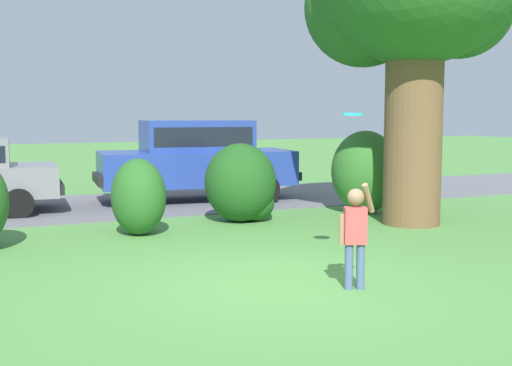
{
  "coord_description": "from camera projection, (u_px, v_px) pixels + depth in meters",
  "views": [
    {
      "loc": [
        -3.58,
        -7.04,
        2.1
      ],
      "look_at": [
        0.37,
        1.49,
        1.1
      ],
      "focal_mm": 46.48,
      "sensor_mm": 36.0,
      "label": 1
    }
  ],
  "objects": [
    {
      "name": "shrub_centre_left",
      "position": [
        139.0,
        197.0,
        11.38
      ],
      "size": [
        0.94,
        1.08,
        1.32
      ],
      "color": "#286023",
      "rests_on": "ground"
    },
    {
      "name": "child_thrower",
      "position": [
        355.0,
        230.0,
        7.84
      ],
      "size": [
        0.48,
        0.25,
        1.29
      ],
      "color": "#4C608C",
      "rests_on": "ground"
    },
    {
      "name": "shrub_centre",
      "position": [
        242.0,
        185.0,
        12.77
      ],
      "size": [
        1.39,
        1.36,
        1.52
      ],
      "color": "#1E511C",
      "rests_on": "ground"
    },
    {
      "name": "frisbee",
      "position": [
        353.0,
        114.0,
        8.78
      ],
      "size": [
        0.28,
        0.28,
        0.04
      ],
      "color": "#1EB7B2"
    },
    {
      "name": "ground_plane",
      "position": [
        280.0,
        286.0,
        8.07
      ],
      "size": [
        80.0,
        80.0,
        0.0
      ],
      "primitive_type": "plane",
      "color": "#518E42"
    },
    {
      "name": "parked_suv",
      "position": [
        196.0,
        156.0,
        15.67
      ],
      "size": [
        4.87,
        2.48,
        1.92
      ],
      "color": "#28429E",
      "rests_on": "ground"
    },
    {
      "name": "driveway_strip",
      "position": [
        125.0,
        205.0,
        15.11
      ],
      "size": [
        28.0,
        4.4,
        0.02
      ],
      "primitive_type": "cube",
      "color": "slate",
      "rests_on": "ground"
    },
    {
      "name": "shrub_centre_right",
      "position": [
        365.0,
        172.0,
        13.95
      ],
      "size": [
        1.39,
        1.51,
        1.73
      ],
      "color": "#33702B",
      "rests_on": "ground"
    }
  ]
}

